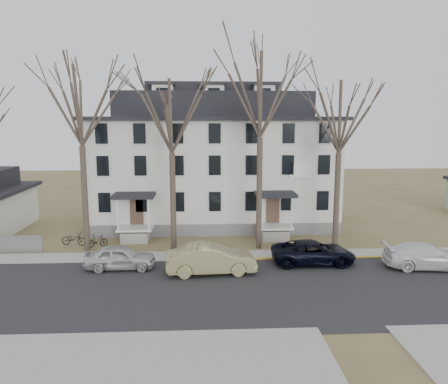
{
  "coord_description": "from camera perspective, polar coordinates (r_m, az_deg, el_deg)",
  "views": [
    {
      "loc": [
        -2.96,
        -20.02,
        8.97
      ],
      "look_at": [
        -1.5,
        9.0,
        4.19
      ],
      "focal_mm": 35.0,
      "sensor_mm": 36.0,
      "label": 1
    }
  ],
  "objects": [
    {
      "name": "ground",
      "position": [
        22.13,
        5.23,
        -14.6
      ],
      "size": [
        120.0,
        120.0,
        0.0
      ],
      "primitive_type": "plane",
      "color": "olive",
      "rests_on": "ground"
    },
    {
      "name": "main_road",
      "position": [
        23.96,
        4.54,
        -12.67
      ],
      "size": [
        120.0,
        10.0,
        0.04
      ],
      "primitive_type": "cube",
      "color": "#27272A",
      "rests_on": "ground"
    },
    {
      "name": "far_sidewalk",
      "position": [
        29.57,
        3.04,
        -8.32
      ],
      "size": [
        120.0,
        2.0,
        0.08
      ],
      "primitive_type": "cube",
      "color": "#A09F97",
      "rests_on": "ground"
    },
    {
      "name": "near_sidewalk_left",
      "position": [
        18.21,
        -19.88,
        -20.77
      ],
      "size": [
        20.0,
        5.0,
        0.08
      ],
      "primitive_type": "cube",
      "color": "#A09F97",
      "rests_on": "ground"
    },
    {
      "name": "yellow_curb",
      "position": [
        29.65,
        12.99,
        -8.51
      ],
      "size": [
        14.0,
        0.25,
        0.06
      ],
      "primitive_type": "cube",
      "color": "gold",
      "rests_on": "ground"
    },
    {
      "name": "boarding_house",
      "position": [
        38.15,
        -1.42,
        3.95
      ],
      "size": [
        20.8,
        12.36,
        12.05
      ],
      "color": "slate",
      "rests_on": "ground"
    },
    {
      "name": "tree_far_left",
      "position": [
        30.91,
        -18.32,
        11.44
      ],
      "size": [
        8.4,
        8.4,
        13.72
      ],
      "color": "#473B31",
      "rests_on": "ground"
    },
    {
      "name": "tree_mid_left",
      "position": [
        29.89,
        -6.9,
        10.5
      ],
      "size": [
        7.8,
        7.8,
        12.74
      ],
      "color": "#473B31",
      "rests_on": "ground"
    },
    {
      "name": "tree_center",
      "position": [
        30.15,
        4.81,
        13.34
      ],
      "size": [
        9.0,
        9.0,
        14.7
      ],
      "color": "#473B31",
      "rests_on": "ground"
    },
    {
      "name": "tree_mid_right",
      "position": [
        31.29,
        14.97,
        10.2
      ],
      "size": [
        7.8,
        7.8,
        12.74
      ],
      "color": "#473B31",
      "rests_on": "ground"
    },
    {
      "name": "car_silver",
      "position": [
        27.51,
        -13.42,
        -8.36
      ],
      "size": [
        4.27,
        1.79,
        1.44
      ],
      "primitive_type": "imported",
      "rotation": [
        0.0,
        0.0,
        1.59
      ],
      "color": "silver",
      "rests_on": "ground"
    },
    {
      "name": "car_tan",
      "position": [
        26.0,
        -1.72,
        -8.81
      ],
      "size": [
        5.4,
        2.25,
        1.74
      ],
      "primitive_type": "imported",
      "rotation": [
        0.0,
        0.0,
        1.65
      ],
      "color": "#97925D",
      "rests_on": "ground"
    },
    {
      "name": "car_navy",
      "position": [
        28.27,
        11.58,
        -7.8
      ],
      "size": [
        5.25,
        2.46,
        1.45
      ],
      "primitive_type": "imported",
      "rotation": [
        0.0,
        0.0,
        1.56
      ],
      "color": "black",
      "rests_on": "ground"
    },
    {
      "name": "car_white",
      "position": [
        29.62,
        25.03,
        -7.66
      ],
      "size": [
        5.38,
        2.67,
        1.5
      ],
      "primitive_type": "imported",
      "rotation": [
        0.0,
        0.0,
        1.46
      ],
      "color": "white",
      "rests_on": "ground"
    },
    {
      "name": "bicycle_left",
      "position": [
        33.47,
        -19.04,
        -5.86
      ],
      "size": [
        1.94,
        1.02,
        0.97
      ],
      "primitive_type": "imported",
      "rotation": [
        0.0,
        0.0,
        1.36
      ],
      "color": "black",
      "rests_on": "ground"
    },
    {
      "name": "bicycle_right",
      "position": [
        32.54,
        -16.24,
        -6.21
      ],
      "size": [
        1.55,
        0.89,
        0.9
      ],
      "primitive_type": "imported",
      "rotation": [
        0.0,
        0.0,
        1.9
      ],
      "color": "black",
      "rests_on": "ground"
    }
  ]
}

